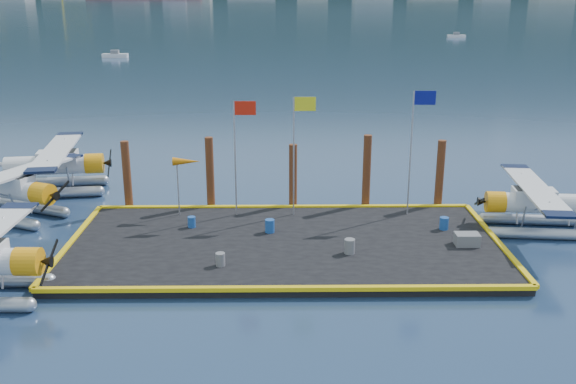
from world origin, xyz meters
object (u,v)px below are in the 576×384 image
drum_0 (192,222)px  piling_0 (127,177)px  flagpole_red (239,140)px  crate (467,239)px  drum_5 (270,226)px  seaplane_c (52,168)px  drum_1 (350,246)px  flagpole_yellow (298,138)px  seaplane_d (540,206)px  windsock (186,163)px  flagpole_blue (416,134)px  drum_4 (444,223)px  drum_3 (220,259)px  piling_4 (440,176)px  piling_3 (367,174)px  seaplane_b (9,191)px  piling_2 (293,179)px  piling_1 (210,175)px

drum_0 → piling_0: piling_0 is taller
flagpole_red → piling_0: (-6.21, 1.60, -2.40)m
crate → drum_5: bearing=169.2°
seaplane_c → drum_0: (9.25, -7.12, -0.87)m
drum_1 → flagpole_yellow: flagpole_yellow is taller
seaplane_d → windsock: size_ratio=2.84×
flagpole_yellow → flagpole_blue: bearing=-0.0°
drum_0 → drum_4: drum_4 is taller
drum_5 → drum_3: bearing=-117.5°
flagpole_red → flagpole_blue: size_ratio=0.92×
drum_3 → piling_4: size_ratio=0.14×
drum_5 → piling_3: bearing=38.8°
flagpole_red → seaplane_b: bearing=176.1°
flagpole_yellow → piling_0: size_ratio=1.55×
drum_3 → flagpole_blue: (9.46, 6.54, 4.00)m
drum_3 → drum_5: 4.45m
windsock → drum_4: bearing=-10.0°
piling_3 → piling_2: bearing=180.0°
piling_2 → drum_3: bearing=-111.9°
windsock → piling_0: piling_0 is taller
crate → piling_4: 6.08m
drum_0 → drum_5: (3.90, -0.74, 0.05)m
windsock → drum_0: bearing=-77.3°
flagpole_red → flagpole_yellow: size_ratio=0.97×
flagpole_blue → piling_0: flagpole_blue is taller
seaplane_c → drum_3: bearing=35.3°
drum_0 → flagpole_yellow: size_ratio=0.09×
seaplane_d → drum_4: bearing=103.3°
piling_0 → seaplane_b: bearing=-173.0°
drum_5 → flagpole_red: (-1.58, 2.59, 3.67)m
drum_3 → piling_1: bearing=98.6°
crate → windsock: size_ratio=0.36×
piling_1 → flagpole_red: bearing=-43.2°
drum_4 → piling_3: bearing=131.0°
crate → flagpole_red: flagpole_red is taller
piling_3 → flagpole_blue: bearing=-36.1°
drum_1 → seaplane_b: bearing=160.8°
drum_4 → drum_5: drum_5 is taller
crate → piling_3: 7.28m
seaplane_c → seaplane_d: bearing=67.6°
seaplane_b → drum_3: bearing=82.2°
seaplane_b → windsock: 9.82m
drum_3 → piling_4: 13.96m
drum_5 → crate: 9.32m
flagpole_yellow → flagpole_blue: 6.00m
seaplane_c → piling_0: bearing=47.7°
seaplane_c → piling_4: (22.36, -3.67, 0.46)m
flagpole_yellow → seaplane_d: bearing=-7.7°
seaplane_d → drum_5: seaplane_d is taller
piling_0 → piling_1: bearing=0.0°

